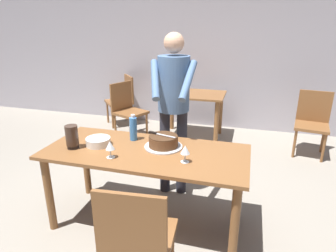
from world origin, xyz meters
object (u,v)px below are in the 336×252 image
Objects in this scene: background_chair_0 at (123,98)px; background_chair_2 at (127,108)px; water_bottle at (133,128)px; person_cutting_cake at (174,99)px; cake_on_platter at (163,142)px; hurricane_lamp at (72,137)px; plate_stack at (98,142)px; chair_near_side at (137,238)px; background_table at (193,103)px; wine_glass_near at (185,150)px; cake_knife at (156,134)px; wine_glass_far at (110,146)px; background_chair_1 at (312,121)px; main_dining_table at (146,162)px.

background_chair_0 and background_chair_2 have the same top height.
water_bottle is 0.28× the size of background_chair_0.
water_bottle is 0.53m from person_cutting_cake.
hurricane_lamp reaches higher than cake_on_platter.
chair_near_side is at bearing -48.57° from plate_stack.
hurricane_lamp reaches higher than background_chair_2.
background_table is 1.41m from background_chair_0.
cake_knife is at bearing 141.62° from wine_glass_near.
wine_glass_near is at bearing -43.20° from cake_on_platter.
cake_on_platter is at bearing -15.73° from water_bottle.
cake_on_platter reaches higher than background_table.
background_chair_2 reaches higher than wine_glass_near.
wine_glass_far is (-0.29, -0.34, -0.01)m from cake_knife.
background_chair_0 is (-1.19, 2.84, -0.36)m from wine_glass_far.
water_bottle reaches higher than background_table.
hurricane_lamp reaches higher than cake_knife.
background_chair_1 reaches higher than cake_on_platter.
hurricane_lamp reaches higher than plate_stack.
wine_glass_far is 0.16× the size of background_chair_0.
background_chair_0 reaches higher than wine_glass_near.
hurricane_lamp is 2.89m from background_chair_0.
cake_on_platter is 0.34× the size of background_table.
person_cutting_cake is 1.91× the size of chair_near_side.
background_table is at bearing 92.58° from cake_knife.
cake_knife is 0.27× the size of background_table.
wine_glass_far is at bearing -137.88° from cake_on_platter.
wine_glass_far is at bearing -42.38° from plate_stack.
person_cutting_cake reaches higher than plate_stack.
chair_near_side is (0.85, -0.64, -0.37)m from hurricane_lamp.
background_chair_0 is (-1.38, 0.31, -0.09)m from background_table.
water_bottle is at bearing 150.36° from wine_glass_near.
water_bottle is 0.55m from hurricane_lamp.
background_chair_2 is at bearing 110.57° from wine_glass_far.
hurricane_lamp is 1.05m from person_cutting_cake.
hurricane_lamp reaches higher than background_table.
background_chair_0 is (-1.79, 2.76, -0.36)m from wine_glass_near.
cake_knife is 0.54m from plate_stack.
person_cutting_cake is at bearing 81.21° from main_dining_table.
background_chair_1 reaches higher than wine_glass_near.
cake_on_platter is 0.38× the size of background_chair_1.
plate_stack is 1.05m from chair_near_side.
background_chair_0 is at bearing 126.54° from person_cutting_cake.
background_chair_2 reaches higher than plate_stack.
wine_glass_near is at bearing -120.56° from background_chair_1.
chair_near_side is (0.16, -0.89, -0.37)m from cake_knife.
wine_glass_far is 3.08m from background_chair_1.
chair_near_side is (-0.16, -0.64, -0.36)m from wine_glass_near.
cake_on_platter is at bearing -58.04° from background_chair_2.
background_chair_0 is at bearing 171.19° from background_chair_1.
main_dining_table is at bearing -89.08° from background_table.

